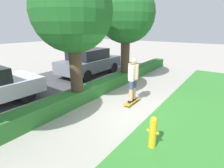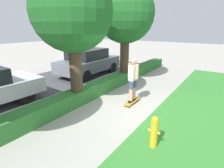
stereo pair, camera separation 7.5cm
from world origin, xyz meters
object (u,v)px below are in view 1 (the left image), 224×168
at_px(skater_person, 133,79).
at_px(tree_far, 126,15).
at_px(skateboard, 132,102).
at_px(tree_mid, 72,13).
at_px(parked_car_middle, 89,62).
at_px(fire_hydrant, 153,132).

relative_size(skater_person, tree_far, 0.34).
xyz_separation_m(skateboard, tree_far, (2.23, 1.68, 3.18)).
relative_size(tree_mid, parked_car_middle, 1.13).
bearing_deg(skateboard, tree_far, 36.96).
bearing_deg(skateboard, parked_car_middle, 61.49).
xyz_separation_m(skateboard, parked_car_middle, (2.23, 4.11, 0.71)).
relative_size(tree_far, parked_car_middle, 1.17).
relative_size(skateboard, fire_hydrant, 1.16).
bearing_deg(tree_far, skater_person, -143.04).
bearing_deg(tree_mid, tree_far, 0.87).
distance_m(skateboard, tree_mid, 3.66).
bearing_deg(parked_car_middle, tree_far, -91.15).
distance_m(skateboard, parked_car_middle, 4.73).
bearing_deg(fire_hydrant, tree_mid, 77.17).
distance_m(skater_person, tree_mid, 2.97).
height_order(skateboard, skater_person, skater_person).
bearing_deg(parked_car_middle, tree_mid, -144.87).
bearing_deg(skateboard, skater_person, 165.96).
height_order(tree_mid, parked_car_middle, tree_mid).
xyz_separation_m(skater_person, tree_far, (2.23, 1.68, 2.31)).
xyz_separation_m(tree_far, parked_car_middle, (0.01, 2.44, -2.47)).
distance_m(tree_far, parked_car_middle, 3.47).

